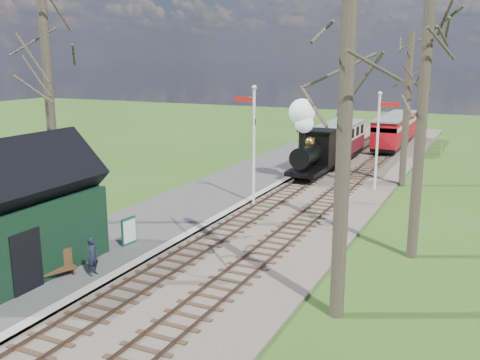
% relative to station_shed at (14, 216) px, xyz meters
% --- Properties ---
extents(distant_hills, '(114.40, 48.00, 22.02)m').
position_rel_station_shed_xyz_m(distant_hills, '(5.70, 60.38, -18.47)').
color(distant_hills, '#385B23').
rests_on(distant_hills, ground).
extents(ballast_bed, '(8.00, 60.00, 0.10)m').
position_rel_station_shed_xyz_m(ballast_bed, '(5.60, 18.00, -2.22)').
color(ballast_bed, brown).
rests_on(ballast_bed, ground).
extents(track_near, '(1.60, 60.00, 0.15)m').
position_rel_station_shed_xyz_m(track_near, '(4.30, 18.00, -2.17)').
color(track_near, brown).
rests_on(track_near, ground).
extents(track_far, '(1.60, 60.00, 0.15)m').
position_rel_station_shed_xyz_m(track_far, '(6.90, 18.00, -2.17)').
color(track_far, brown).
rests_on(track_far, ground).
extents(platform, '(5.00, 44.00, 0.20)m').
position_rel_station_shed_xyz_m(platform, '(0.80, 10.00, -2.17)').
color(platform, '#474442').
rests_on(platform, ground).
extents(coping_strip, '(0.40, 44.00, 0.21)m').
position_rel_station_shed_xyz_m(coping_strip, '(3.10, 10.00, -2.16)').
color(coping_strip, '#B2AD9E').
rests_on(coping_strip, ground).
extents(station_shed, '(3.25, 6.30, 4.78)m').
position_rel_station_shed_xyz_m(station_shed, '(0.00, 0.00, 0.00)').
color(station_shed, black).
rests_on(station_shed, platform).
extents(semaphore_near, '(1.22, 0.24, 6.22)m').
position_rel_station_shed_xyz_m(semaphore_near, '(3.53, 12.00, 1.35)').
color(semaphore_near, silver).
rests_on(semaphore_near, ground).
extents(semaphore_far, '(1.22, 0.24, 5.72)m').
position_rel_station_shed_xyz_m(semaphore_far, '(8.67, 18.00, 1.08)').
color(semaphore_far, silver).
rests_on(semaphore_far, ground).
extents(bare_trees, '(15.51, 22.39, 12.00)m').
position_rel_station_shed_xyz_m(bare_trees, '(5.63, 6.10, 2.94)').
color(bare_trees, '#382D23').
rests_on(bare_trees, ground).
extents(fence_line, '(12.60, 0.08, 1.00)m').
position_rel_station_shed_xyz_m(fence_line, '(4.60, 32.00, -1.72)').
color(fence_line, slate).
rests_on(fence_line, ground).
extents(locomotive, '(2.00, 4.68, 5.01)m').
position_rel_station_shed_xyz_m(locomotive, '(4.29, 19.17, 0.02)').
color(locomotive, black).
rests_on(locomotive, ground).
extents(coach, '(2.34, 8.02, 2.46)m').
position_rel_station_shed_xyz_m(coach, '(4.30, 25.25, -0.60)').
color(coach, black).
rests_on(coach, ground).
extents(red_carriage_a, '(2.13, 5.28, 2.24)m').
position_rel_station_shed_xyz_m(red_carriage_a, '(6.90, 31.44, -0.73)').
color(red_carriage_a, black).
rests_on(red_carriage_a, ground).
extents(red_carriage_b, '(2.13, 5.28, 2.24)m').
position_rel_station_shed_xyz_m(red_carriage_b, '(6.90, 36.94, -0.73)').
color(red_carriage_b, black).
rests_on(red_carriage_b, ground).
extents(sign_board, '(0.19, 0.77, 1.12)m').
position_rel_station_shed_xyz_m(sign_board, '(1.70, 4.01, -1.51)').
color(sign_board, '#0F4734').
rests_on(sign_board, platform).
extents(bench, '(1.00, 1.57, 0.87)m').
position_rel_station_shed_xyz_m(bench, '(1.38, 0.16, -1.66)').
color(bench, '#482F19').
rests_on(bench, platform).
extents(person, '(0.36, 0.51, 1.35)m').
position_rel_station_shed_xyz_m(person, '(2.49, 0.94, -1.39)').
color(person, black).
rests_on(person, platform).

